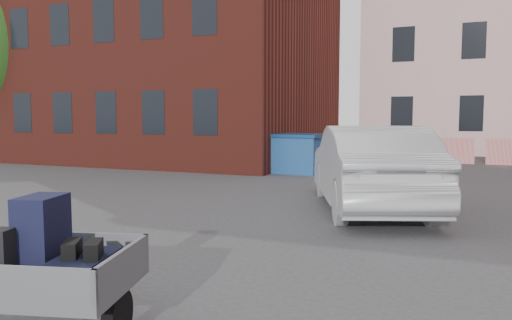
% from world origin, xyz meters
% --- Properties ---
extents(ground, '(120.00, 120.00, 0.00)m').
position_xyz_m(ground, '(0.00, 0.00, 0.00)').
color(ground, '#38383A').
rests_on(ground, ground).
extents(far_building, '(6.00, 6.00, 8.00)m').
position_xyz_m(far_building, '(-20.00, 22.00, 4.00)').
color(far_building, maroon).
rests_on(far_building, ground).
extents(barriers, '(4.70, 0.18, 1.00)m').
position_xyz_m(barriers, '(4.20, 15.00, 0.50)').
color(barriers, red).
rests_on(barriers, ground).
extents(trailer, '(1.84, 1.96, 1.20)m').
position_xyz_m(trailer, '(-0.50, -3.26, 0.61)').
color(trailer, black).
rests_on(trailer, ground).
extents(dumpster, '(3.15, 1.74, 1.29)m').
position_xyz_m(dumpster, '(-3.00, 9.50, 0.65)').
color(dumpster, '#1E4D8F').
rests_on(dumpster, ground).
extents(silver_car, '(3.51, 5.41, 1.68)m').
position_xyz_m(silver_car, '(1.04, 3.75, 0.84)').
color(silver_car, '#AEB2B6').
rests_on(silver_car, ground).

